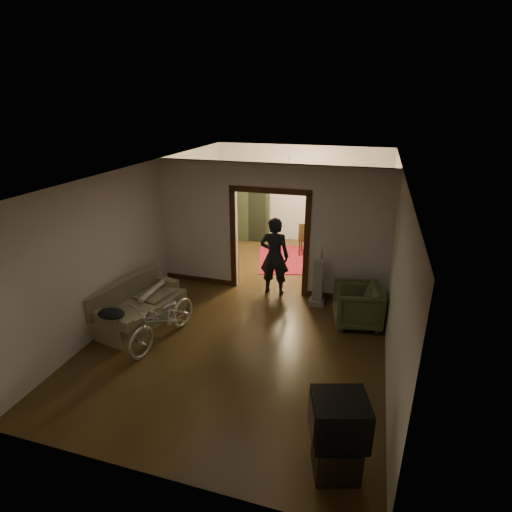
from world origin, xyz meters
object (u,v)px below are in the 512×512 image
at_px(sofa, 140,302).
at_px(person, 274,256).
at_px(locker, 253,207).
at_px(armchair, 357,305).
at_px(bicycle, 163,319).
at_px(desk, 339,239).

distance_m(sofa, person, 2.90).
distance_m(person, locker, 3.70).
distance_m(armchair, locker, 5.38).
height_order(bicycle, person, person).
bearing_deg(bicycle, armchair, 36.78).
bearing_deg(armchair, locker, -152.47).
height_order(armchair, locker, locker).
distance_m(person, desk, 3.13).
bearing_deg(sofa, desk, 67.85).
distance_m(bicycle, armchair, 3.56).
height_order(armchair, person, person).
height_order(sofa, locker, locker).
height_order(armchair, desk, desk).
xyz_separation_m(armchair, locker, (-3.31, 4.20, 0.60)).
bearing_deg(bicycle, sofa, 158.56).
bearing_deg(locker, bicycle, -99.84).
relative_size(bicycle, person, 0.97).
relative_size(armchair, person, 0.50).
relative_size(bicycle, desk, 1.55).
xyz_separation_m(armchair, person, (-1.81, 0.82, 0.47)).
xyz_separation_m(bicycle, armchair, (3.20, 1.57, -0.05)).
relative_size(person, desk, 1.59).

